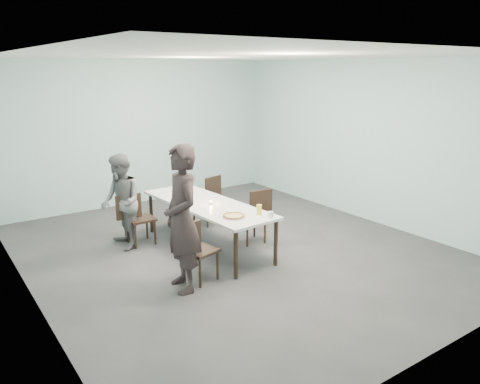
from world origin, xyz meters
TOP-DOWN VIEW (x-y plane):
  - ground at (0.00, 0.00)m, footprint 7.00×7.00m
  - room_shell at (0.00, 0.00)m, footprint 6.02×7.02m
  - table at (-0.28, 0.35)m, footprint 1.04×2.65m
  - chair_near_left at (-1.08, -0.66)m, footprint 0.65×0.51m
  - chair_far_left at (-1.17, 1.12)m, footprint 0.62×0.43m
  - chair_near_right at (0.53, 0.14)m, footprint 0.63×0.46m
  - chair_far_right at (0.42, 1.42)m, footprint 0.65×0.52m
  - diner_near at (-1.30, -0.73)m, footprint 0.56×0.76m
  - diner_far at (-1.40, 1.12)m, footprint 0.65×0.80m
  - pizza at (-0.35, -0.51)m, footprint 0.34×0.34m
  - side_plate at (-0.19, -0.23)m, footprint 0.18×0.18m
  - beer_glass at (0.03, -0.61)m, footprint 0.08×0.08m
  - water_tumbler at (0.07, -0.83)m, footprint 0.08×0.08m
  - tealight at (-0.26, 0.26)m, footprint 0.06×0.06m
  - amber_tumbler at (-0.42, 1.08)m, footprint 0.07×0.07m
  - menu at (-0.43, 1.13)m, footprint 0.31×0.24m

SIDE VIEW (x-z plane):
  - ground at x=0.00m, z-range 0.00..0.00m
  - chair_near_left at x=-1.08m, z-range 0.07..0.94m
  - chair_far_left at x=-1.17m, z-range 0.07..0.94m
  - chair_near_right at x=0.53m, z-range 0.07..0.94m
  - chair_far_right at x=0.42m, z-range 0.07..0.94m
  - table at x=-0.28m, z-range 0.32..1.07m
  - menu at x=-0.43m, z-range 0.75..0.76m
  - side_plate at x=-0.19m, z-range 0.75..0.76m
  - diner_far at x=-1.40m, z-range 0.00..1.54m
  - pizza at x=-0.35m, z-range 0.75..0.79m
  - tealight at x=-0.26m, z-range 0.75..0.79m
  - amber_tumbler at x=-0.42m, z-range 0.75..0.83m
  - water_tumbler at x=0.07m, z-range 0.75..0.84m
  - beer_glass at x=0.03m, z-range 0.75..0.90m
  - diner_near at x=-1.30m, z-range 0.00..1.93m
  - room_shell at x=0.00m, z-range 0.52..3.53m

